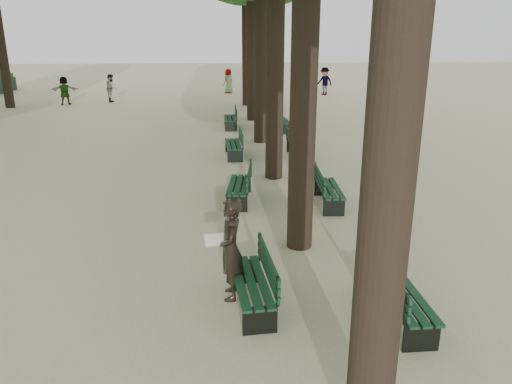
{
  "coord_description": "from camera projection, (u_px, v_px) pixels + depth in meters",
  "views": [
    {
      "loc": [
        -0.08,
        -6.42,
        4.32
      ],
      "look_at": [
        0.6,
        3.0,
        1.2
      ],
      "focal_mm": 35.0,
      "sensor_mm": 36.0,
      "label": 1
    }
  ],
  "objects": [
    {
      "name": "ground",
      "position": [
        230.0,
        332.0,
        7.44
      ],
      "size": [
        120.0,
        120.0,
        0.0
      ],
      "primitive_type": "plane",
      "color": "#BBB68D",
      "rests_on": "ground"
    },
    {
      "name": "bench_left_0",
      "position": [
        252.0,
        291.0,
        8.05
      ],
      "size": [
        0.72,
        1.84,
        0.92
      ],
      "color": "black",
      "rests_on": "ground"
    },
    {
      "name": "bench_left_1",
      "position": [
        239.0,
        192.0,
        12.95
      ],
      "size": [
        0.77,
        1.85,
        0.92
      ],
      "color": "black",
      "rests_on": "ground"
    },
    {
      "name": "bench_left_2",
      "position": [
        234.0,
        149.0,
        17.46
      ],
      "size": [
        0.62,
        1.82,
        0.92
      ],
      "color": "black",
      "rests_on": "ground"
    },
    {
      "name": "bench_left_3",
      "position": [
        230.0,
        122.0,
        22.5
      ],
      "size": [
        0.58,
        1.8,
        0.92
      ],
      "color": "black",
      "rests_on": "ground"
    },
    {
      "name": "bench_right_0",
      "position": [
        401.0,
        305.0,
        7.66
      ],
      "size": [
        0.61,
        1.81,
        0.92
      ],
      "color": "black",
      "rests_on": "ground"
    },
    {
      "name": "bench_right_1",
      "position": [
        329.0,
        195.0,
        12.67
      ],
      "size": [
        0.65,
        1.82,
        0.92
      ],
      "color": "black",
      "rests_on": "ground"
    },
    {
      "name": "bench_right_2",
      "position": [
        299.0,
        149.0,
        17.43
      ],
      "size": [
        0.69,
        1.83,
        0.92
      ],
      "color": "black",
      "rests_on": "ground"
    },
    {
      "name": "bench_right_3",
      "position": [
        282.0,
        125.0,
        21.91
      ],
      "size": [
        0.72,
        1.84,
        0.92
      ],
      "color": "black",
      "rests_on": "ground"
    },
    {
      "name": "man_with_map",
      "position": [
        231.0,
        249.0,
        8.15
      ],
      "size": [
        0.61,
        0.7,
        1.74
      ],
      "color": "black",
      "rests_on": "ground"
    },
    {
      "name": "pedestrian_e",
      "position": [
        65.0,
        91.0,
        29.19
      ],
      "size": [
        1.55,
        0.61,
        1.64
      ],
      "primitive_type": "imported",
      "rotation": [
        0.0,
        0.0,
        3.33
      ],
      "color": "#262628",
      "rests_on": "ground"
    },
    {
      "name": "pedestrian_a",
      "position": [
        111.0,
        88.0,
        30.28
      ],
      "size": [
        0.48,
        0.86,
        1.66
      ],
      "primitive_type": "imported",
      "rotation": [
        0.0,
        0.0,
        1.76
      ],
      "color": "#262628",
      "rests_on": "ground"
    },
    {
      "name": "pedestrian_c",
      "position": [
        267.0,
        94.0,
        28.09
      ],
      "size": [
        0.64,
        0.95,
        1.54
      ],
      "primitive_type": "imported",
      "rotation": [
        0.0,
        0.0,
        4.31
      ],
      "color": "#262628",
      "rests_on": "ground"
    },
    {
      "name": "pedestrian_b",
      "position": [
        325.0,
        81.0,
        33.39
      ],
      "size": [
        1.09,
        1.09,
        1.82
      ],
      "primitive_type": "imported",
      "rotation": [
        0.0,
        0.0,
        5.5
      ],
      "color": "#262628",
      "rests_on": "ground"
    },
    {
      "name": "pedestrian_d",
      "position": [
        228.0,
        81.0,
        34.41
      ],
      "size": [
        0.81,
        0.79,
        1.64
      ],
      "primitive_type": "imported",
      "rotation": [
        0.0,
        0.0,
        3.89
      ],
      "color": "#262628",
      "rests_on": "ground"
    }
  ]
}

